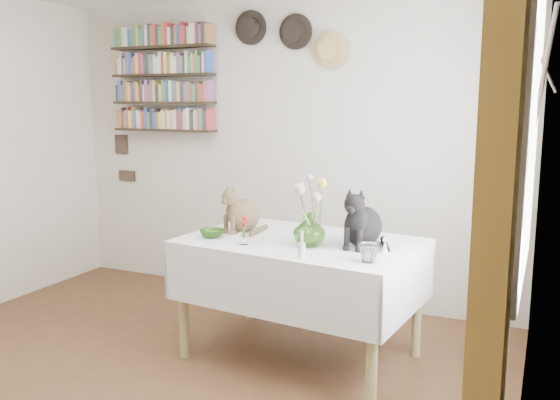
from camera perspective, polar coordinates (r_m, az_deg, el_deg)
The scene contains 16 objects.
room at distance 3.08m, azimuth -17.58°, elevation 1.47°, with size 4.08×4.58×2.58m.
window at distance 3.07m, azimuth 22.84°, elevation 3.89°, with size 0.12×1.52×1.32m.
curtain at distance 2.20m, azimuth 19.91°, elevation -4.39°, with size 0.12×0.38×2.10m, color brown.
dining_table at distance 3.82m, azimuth 2.00°, elevation -6.68°, with size 1.55×1.09×0.78m.
tabby_cat at distance 4.02m, azimuth -3.45°, elevation -0.65°, with size 0.22×0.28×0.33m, color brown, non-canonical shape.
black_cat at distance 3.63m, azimuth 8.00°, elevation -1.51°, with size 0.25×0.32×0.37m, color black, non-canonical shape.
flower_vase at distance 3.60m, azimuth 2.85°, elevation -2.86°, with size 0.20×0.20×0.21m, color #6EB144.
green_bowl at distance 3.87m, azimuth -6.55°, elevation -3.21°, with size 0.16×0.16×0.05m, color #6EB144.
drinking_glass at distance 3.29m, azimuth 8.50°, elevation -5.05°, with size 0.11×0.11×0.11m, color white.
candlestick at distance 3.33m, azimuth 2.10°, elevation -4.76°, with size 0.04×0.04×0.16m.
berry_jar at distance 3.65m, azimuth -3.51°, elevation -2.87°, with size 0.05×0.05×0.21m.
porcelain_figurine at distance 3.50m, azimuth 10.06°, elevation -4.41°, with size 0.05×0.05×0.10m.
flower_bouquet at distance 3.57m, azimuth 2.99°, elevation 0.94°, with size 0.17×0.12×0.39m.
bookshelf_unit at distance 5.43m, azimuth -11.19°, elevation 11.31°, with size 1.00×0.16×0.91m.
wall_hats at distance 4.88m, azimuth 1.03°, elevation 15.52°, with size 0.98×0.09×0.48m.
wall_art_plaques at distance 5.83m, azimuth -14.80°, elevation 3.98°, with size 0.21×0.02×0.44m.
Camera 1 is at (2.05, -2.26, 1.66)m, focal length 38.00 mm.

